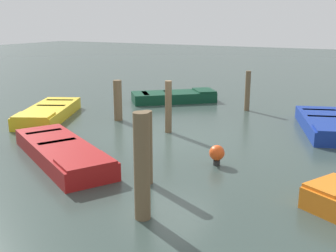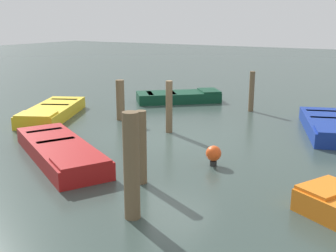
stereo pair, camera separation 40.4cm
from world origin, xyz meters
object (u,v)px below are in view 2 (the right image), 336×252
Objects in this scene: rowboat_dark_green at (179,97)px; mooring_piling_near_left at (252,91)px; mooring_piling_far_right at (141,148)px; mooring_piling_mid_right at (120,100)px; mooring_piling_far_left at (169,107)px; rowboat_blue at (330,126)px; mooring_piling_center at (131,167)px; rowboat_yellow at (52,111)px; marker_buoy at (214,154)px; rowboat_red at (60,151)px.

mooring_piling_near_left reaches higher than rowboat_dark_green.
mooring_piling_mid_right is at bearing -49.32° from mooring_piling_far_right.
mooring_piling_far_left reaches higher than rowboat_dark_green.
mooring_piling_near_left is at bearing -138.35° from rowboat_blue.
mooring_piling_center is (2.02, 7.39, 0.71)m from rowboat_blue.
marker_buoy reaches higher than rowboat_yellow.
mooring_piling_far_right is (-5.89, 3.33, 0.55)m from rowboat_yellow.
rowboat_blue is 7.69m from mooring_piling_center.
rowboat_yellow is 2.46m from mooring_piling_mid_right.
mooring_piling_center is (-0.71, 1.37, 0.16)m from mooring_piling_far_right.
mooring_piling_far_right is 7.73m from mooring_piling_near_left.
rowboat_red is 3.69m from mooring_piling_center.
mooring_piling_far_right reaches higher than mooring_piling_mid_right.
mooring_piling_far_left is 4.20m from mooring_piling_near_left.
rowboat_yellow is 9.02m from rowboat_blue.
mooring_piling_far_right is 0.99× the size of mooring_piling_far_left.
mooring_piling_mid_right is (1.13, -4.00, 0.46)m from rowboat_red.
mooring_piling_far_left is 5.52m from mooring_piling_center.
rowboat_dark_green is 3.20m from mooring_piling_near_left.
mooring_piling_center is at bearing 113.21° from mooring_piling_far_left.
marker_buoy is at bearing 100.84° from mooring_piling_near_left.
mooring_piling_far_right is 1.55m from mooring_piling_center.
mooring_piling_far_left is at bearing 165.85° from mooring_piling_mid_right.
mooring_piling_far_right is at bearing 23.68° from rowboat_red.
rowboat_red is 3.68m from marker_buoy.
mooring_piling_mid_right is at bearing 135.17° from rowboat_red.
rowboat_yellow is 2.81× the size of mooring_piling_mid_right.
mooring_piling_far_left is 2.26m from mooring_piling_mid_right.
mooring_piling_far_left is at bearing -105.14° from rowboat_dark_green.
mooring_piling_near_left is at bearing -134.08° from mooring_piling_mid_right.
mooring_piling_far_left is 1.15× the size of mooring_piling_mid_right.
mooring_piling_near_left reaches higher than rowboat_red.
mooring_piling_far_left is at bearing 102.27° from rowboat_red.
mooring_piling_mid_right is (-2.23, -0.92, 0.46)m from rowboat_yellow.
mooring_piling_mid_right is 5.22m from marker_buoy.
rowboat_dark_green is at bearing 126.11° from rowboat_red.
mooring_piling_center is 9.15m from mooring_piling_near_left.
mooring_piling_far_left reaches higher than mooring_piling_far_right.
rowboat_dark_green and rowboat_yellow have the same top height.
mooring_piling_near_left is at bearing 102.75° from rowboat_red.
mooring_piling_mid_right is at bearing -133.33° from rowboat_dark_green.
mooring_piling_center is (-4.14, 9.34, 0.71)m from rowboat_dark_green.
mooring_piling_center is at bearing -105.98° from rowboat_dark_green.
mooring_piling_center is (-4.37, 5.62, 0.25)m from mooring_piling_mid_right.
mooring_piling_near_left is (-1.17, -4.03, -0.04)m from mooring_piling_far_left.
mooring_piling_center reaches higher than rowboat_dark_green.
mooring_piling_far_left reaches higher than rowboat_yellow.
mooring_piling_near_left is at bearing -83.73° from mooring_piling_center.
rowboat_red is 1.07× the size of rowboat_yellow.
rowboat_yellow is 8.13m from mooring_piling_center.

